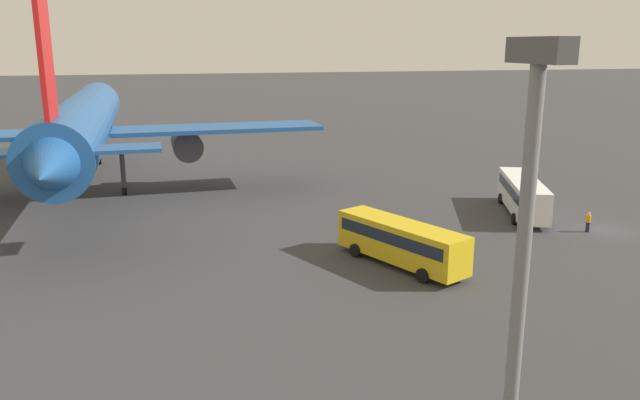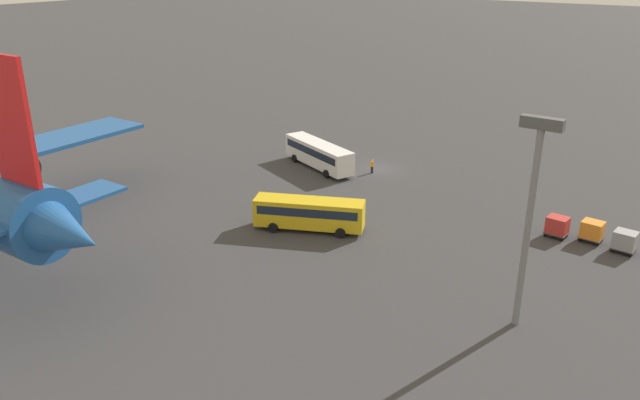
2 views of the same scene
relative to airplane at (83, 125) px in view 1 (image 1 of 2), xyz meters
name	(u,v)px [view 1 (image 1 of 2)]	position (x,y,z in m)	size (l,w,h in m)	color
ground_plane	(607,230)	(-25.06, -44.27, -7.29)	(600.00, 600.00, 0.00)	#38383A
airplane	(83,125)	(0.00, 0.00, 0.00)	(57.29, 49.25, 19.39)	#1E5193
shuttle_bus_near	(523,193)	(-18.42, -40.18, -5.34)	(12.12, 6.73, 3.27)	white
shuttle_bus_far	(401,240)	(-28.77, -24.03, -5.40)	(10.87, 6.80, 3.16)	gold
worker_person	(588,222)	(-25.01, -42.36, -6.42)	(0.38, 0.38, 1.74)	#1E1E2D
light_pole	(525,225)	(-51.22, -19.30, 2.46)	(2.80, 0.70, 15.67)	slate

